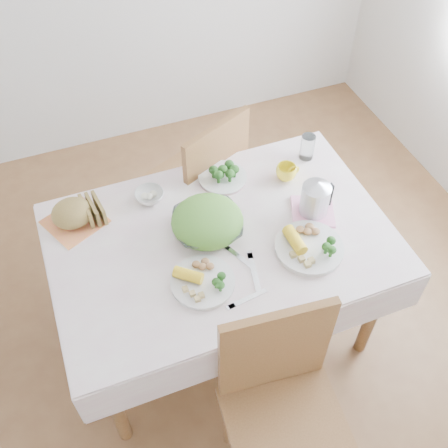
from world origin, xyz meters
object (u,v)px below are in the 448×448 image
object	(u,v)px
chair_near	(287,432)
yellow_mug	(286,172)
chair_far	(192,185)
electric_kettle	(316,194)
dining_table	(222,286)
salad_bowl	(207,225)
dinner_plate_right	(309,248)
dinner_plate_left	(203,282)

from	to	relation	value
chair_near	yellow_mug	world-z (taller)	chair_near
chair_far	electric_kettle	size ratio (longest dim) A/B	5.45
electric_kettle	yellow_mug	bearing A→B (deg)	101.16
electric_kettle	chair_near	bearing A→B (deg)	-114.19
dining_table	electric_kettle	size ratio (longest dim) A/B	7.66
dining_table	salad_bowl	xyz separation A→B (m)	(-0.04, 0.06, 0.42)
chair_near	electric_kettle	distance (m)	1.00
chair_far	dinner_plate_right	distance (m)	0.94
salad_bowl	yellow_mug	xyz separation A→B (m)	(0.47, 0.18, 0.00)
dining_table	chair_far	world-z (taller)	chair_far
dinner_plate_left	yellow_mug	size ratio (longest dim) A/B	2.69
chair_far	salad_bowl	bearing A→B (deg)	54.88
chair_near	yellow_mug	distance (m)	1.17
dining_table	dinner_plate_left	world-z (taller)	dinner_plate_left
chair_far	salad_bowl	size ratio (longest dim) A/B	3.31
dinner_plate_left	dinner_plate_right	size ratio (longest dim) A/B	0.89
dinner_plate_right	electric_kettle	size ratio (longest dim) A/B	1.64
chair_far	dinner_plate_left	size ratio (longest dim) A/B	3.72
chair_near	salad_bowl	bearing A→B (deg)	96.67
dinner_plate_right	dining_table	bearing A→B (deg)	148.32
dining_table	dinner_plate_left	xyz separation A→B (m)	(-0.16, -0.21, 0.40)
yellow_mug	electric_kettle	xyz separation A→B (m)	(0.02, -0.25, 0.08)
dining_table	electric_kettle	bearing A→B (deg)	-1.90
chair_near	chair_far	bearing A→B (deg)	91.70
chair_near	dinner_plate_right	bearing A→B (deg)	64.25
dinner_plate_left	dinner_plate_right	xyz separation A→B (m)	(0.49, 0.00, 0.00)
yellow_mug	dining_table	bearing A→B (deg)	-150.97
chair_far	electric_kettle	world-z (taller)	electric_kettle
yellow_mug	electric_kettle	distance (m)	0.26
chair_near	dinner_plate_right	xyz separation A→B (m)	(0.36, 0.59, 0.31)
chair_near	dinner_plate_left	bearing A→B (deg)	108.37
dining_table	chair_far	xyz separation A→B (m)	(0.07, 0.65, 0.09)
chair_far	dinner_plate_left	world-z (taller)	chair_far
chair_near	dinner_plate_left	size ratio (longest dim) A/B	3.79
dinner_plate_left	electric_kettle	distance (m)	0.64
salad_bowl	dinner_plate_left	size ratio (longest dim) A/B	1.12
salad_bowl	dinner_plate_left	xyz separation A→B (m)	(-0.12, -0.26, -0.03)
dining_table	dinner_plate_right	world-z (taller)	dinner_plate_right
dining_table	chair_near	size ratio (longest dim) A/B	1.38
chair_near	chair_far	size ratio (longest dim) A/B	1.02
salad_bowl	chair_near	bearing A→B (deg)	-88.81
yellow_mug	electric_kettle	bearing A→B (deg)	-85.94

